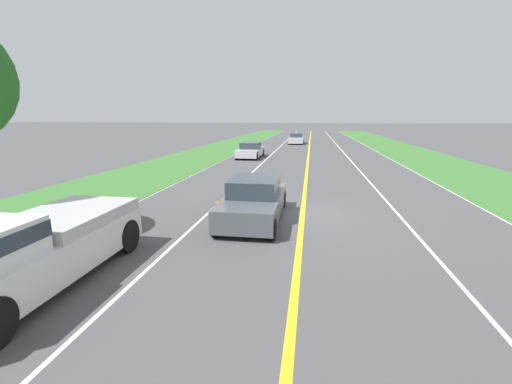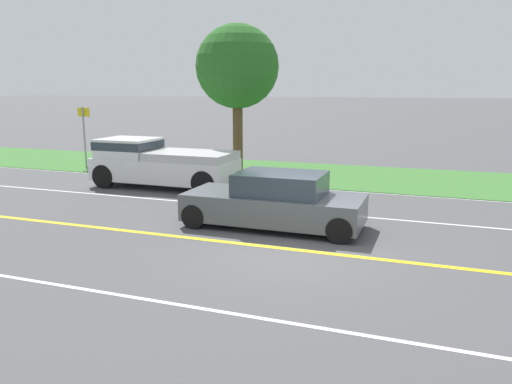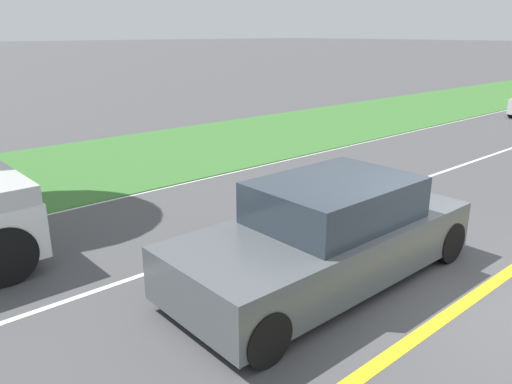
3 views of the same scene
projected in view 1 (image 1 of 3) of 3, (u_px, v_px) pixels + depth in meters
ground_plane at (303, 214)px, 12.70m from camera, size 400.00×400.00×0.00m
centre_divider_line at (303, 214)px, 12.70m from camera, size 0.18×160.00×0.01m
lane_edge_line_right at (128, 206)px, 13.79m from camera, size 0.14×160.00×0.01m
lane_edge_line_left at (510, 223)px, 11.62m from camera, size 0.14×160.00×0.01m
lane_dash_same_dir at (212, 210)px, 13.25m from camera, size 0.10×160.00×0.01m
lane_dash_oncoming at (402, 218)px, 12.16m from camera, size 0.10×160.00×0.01m
grass_verge_right at (61, 203)px, 14.25m from camera, size 6.00×160.00×0.03m
ego_car at (254, 201)px, 11.93m from camera, size 1.91×4.63×1.46m
dog at (221, 206)px, 12.02m from camera, size 0.24×1.18×0.75m
pickup_truck at (25, 249)px, 6.95m from camera, size 2.10×5.25×1.75m
car_trailing_near at (250, 150)px, 30.27m from camera, size 1.89×4.70×1.33m
car_trailing_mid at (296, 139)px, 45.92m from camera, size 1.91×4.63×1.40m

